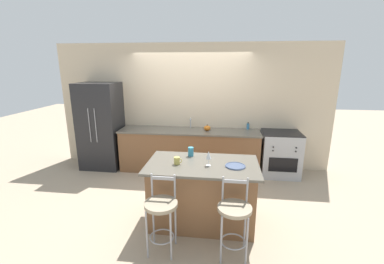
% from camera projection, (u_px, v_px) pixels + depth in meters
% --- Properties ---
extents(ground_plane, '(18.00, 18.00, 0.00)m').
position_uv_depth(ground_plane, '(187.00, 177.00, 5.31)').
color(ground_plane, tan).
extents(wall_back, '(6.00, 0.07, 2.70)m').
position_uv_depth(wall_back, '(191.00, 107.00, 5.66)').
color(wall_back, beige).
rests_on(wall_back, ground_plane).
extents(back_counter, '(2.97, 0.71, 0.90)m').
position_uv_depth(back_counter, '(189.00, 150.00, 5.57)').
color(back_counter, brown).
rests_on(back_counter, ground_plane).
extents(sink_faucet, '(0.02, 0.13, 0.22)m').
position_uv_depth(sink_faucet, '(191.00, 122.00, 5.62)').
color(sink_faucet, '#ADAFB5').
rests_on(sink_faucet, back_counter).
extents(kitchen_island, '(1.56, 0.91, 0.91)m').
position_uv_depth(kitchen_island, '(202.00, 193.00, 3.70)').
color(kitchen_island, brown).
rests_on(kitchen_island, ground_plane).
extents(refrigerator, '(0.85, 0.73, 1.88)m').
position_uv_depth(refrigerator, '(101.00, 126.00, 5.65)').
color(refrigerator, '#232326').
rests_on(refrigerator, ground_plane).
extents(oven_range, '(0.76, 0.69, 0.92)m').
position_uv_depth(oven_range, '(280.00, 154.00, 5.32)').
color(oven_range, '#ADAFB5').
rests_on(oven_range, ground_plane).
extents(bar_stool_near, '(0.40, 0.40, 0.97)m').
position_uv_depth(bar_stool_near, '(161.00, 212.00, 3.08)').
color(bar_stool_near, '#99999E').
rests_on(bar_stool_near, ground_plane).
extents(bar_stool_far, '(0.40, 0.40, 0.97)m').
position_uv_depth(bar_stool_far, '(234.00, 216.00, 3.00)').
color(bar_stool_far, '#99999E').
rests_on(bar_stool_far, ground_plane).
extents(dinner_plate, '(0.28, 0.28, 0.02)m').
position_uv_depth(dinner_plate, '(235.00, 166.00, 3.48)').
color(dinner_plate, '#425170').
rests_on(dinner_plate, kitchen_island).
extents(wine_glass, '(0.07, 0.07, 0.21)m').
position_uv_depth(wine_glass, '(209.00, 155.00, 3.48)').
color(wine_glass, white).
rests_on(wine_glass, kitchen_island).
extents(coffee_mug, '(0.12, 0.08, 0.10)m').
position_uv_depth(coffee_mug, '(177.00, 161.00, 3.55)').
color(coffee_mug, '#C1B251').
rests_on(coffee_mug, kitchen_island).
extents(tumbler_cup, '(0.08, 0.08, 0.14)m').
position_uv_depth(tumbler_cup, '(191.00, 152.00, 3.87)').
color(tumbler_cup, teal).
rests_on(tumbler_cup, kitchen_island).
extents(pumpkin_decoration, '(0.14, 0.14, 0.13)m').
position_uv_depth(pumpkin_decoration, '(207.00, 128.00, 5.39)').
color(pumpkin_decoration, orange).
rests_on(pumpkin_decoration, back_counter).
extents(soap_bottle, '(0.06, 0.06, 0.15)m').
position_uv_depth(soap_bottle, '(248.00, 126.00, 5.51)').
color(soap_bottle, teal).
rests_on(soap_bottle, back_counter).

